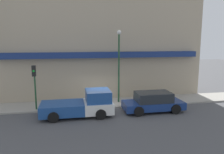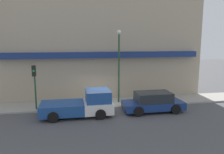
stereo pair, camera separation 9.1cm
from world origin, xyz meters
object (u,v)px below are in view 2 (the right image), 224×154
parked_car (153,102)px  street_lamp (119,58)px  pickup_truck (82,105)px  traffic_light (35,79)px  fire_hydrant (147,99)px

parked_car → street_lamp: 4.55m
pickup_truck → street_lamp: size_ratio=0.84×
pickup_truck → traffic_light: traffic_light is taller
parked_car → fire_hydrant: bearing=81.5°
fire_hydrant → traffic_light: 9.15m
fire_hydrant → street_lamp: 4.16m
traffic_light → pickup_truck: bearing=-25.4°
pickup_truck → fire_hydrant: 5.88m
street_lamp → traffic_light: 6.81m
parked_car → traffic_light: size_ratio=1.34×
parked_car → traffic_light: 9.01m
pickup_truck → parked_car: size_ratio=1.11×
parked_car → fire_hydrant: (0.23, 1.92, -0.27)m
traffic_light → street_lamp: bearing=8.2°
street_lamp → pickup_truck: bearing=-141.6°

